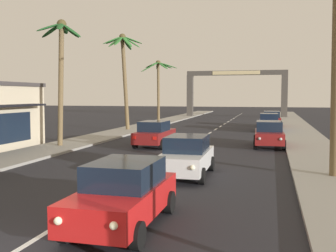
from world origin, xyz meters
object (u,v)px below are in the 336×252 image
object	(u,v)px
sedan_oncoming_far	(155,134)
palm_left_second	(61,58)
sedan_third_in_queue	(187,156)
sedan_parked_nearest_kerb	(269,134)
town_gateway_arch	(236,87)
sedan_parked_mid_kerb	(269,122)
palm_left_third	(124,61)
palm_left_farthest	(158,76)
sedan_parked_far_kerb	(272,119)
sedan_lead_at_stop_bar	(124,193)

from	to	relation	value
sedan_oncoming_far	palm_left_second	world-z (taller)	palm_left_second
sedan_third_in_queue	sedan_parked_nearest_kerb	world-z (taller)	same
sedan_third_in_queue	town_gateway_arch	xyz separation A→B (m)	(-1.91, 45.73, 3.73)
sedan_parked_mid_kerb	palm_left_third	bearing A→B (deg)	-169.18
palm_left_third	palm_left_farthest	distance (m)	12.68
sedan_oncoming_far	palm_left_farthest	world-z (taller)	palm_left_farthest
sedan_third_in_queue	palm_left_third	world-z (taller)	palm_left_third
sedan_parked_nearest_kerb	palm_left_second	bearing A→B (deg)	-164.20
palm_left_farthest	town_gateway_arch	world-z (taller)	palm_left_farthest
palm_left_second	palm_left_farthest	world-z (taller)	palm_left_second
town_gateway_arch	sedan_oncoming_far	bearing A→B (deg)	-93.30
sedan_parked_far_kerb	palm_left_second	size ratio (longest dim) A/B	0.55
palm_left_farthest	sedan_parked_mid_kerb	bearing A→B (deg)	-36.79
palm_left_third	town_gateway_arch	bearing A→B (deg)	72.53
palm_left_farthest	sedan_lead_at_stop_bar	bearing A→B (deg)	-75.49
sedan_parked_far_kerb	town_gateway_arch	size ratio (longest dim) A/B	0.30
palm_left_second	town_gateway_arch	distance (m)	39.54
sedan_lead_at_stop_bar	palm_left_third	bearing A→B (deg)	110.62
sedan_oncoming_far	sedan_parked_far_kerb	xyz separation A→B (m)	(7.45, 18.49, 0.00)
sedan_lead_at_stop_bar	sedan_oncoming_far	bearing A→B (deg)	103.53
sedan_parked_nearest_kerb	sedan_parked_far_kerb	distance (m)	16.86
sedan_third_in_queue	palm_left_second	size ratio (longest dim) A/B	0.55
sedan_parked_far_kerb	palm_left_second	world-z (taller)	palm_left_second
sedan_third_in_queue	palm_left_third	distance (m)	22.75
sedan_lead_at_stop_bar	sedan_parked_far_kerb	world-z (taller)	same
sedan_third_in_queue	palm_left_farthest	xyz separation A→B (m)	(-10.33, 32.22, 4.91)
sedan_parked_nearest_kerb	palm_left_third	bearing A→B (deg)	146.27
sedan_third_in_queue	palm_left_second	bearing A→B (deg)	144.10
sedan_lead_at_stop_bar	sedan_third_in_queue	distance (m)	6.75
sedan_third_in_queue	sedan_oncoming_far	size ratio (longest dim) A/B	1.00
sedan_parked_nearest_kerb	palm_left_farthest	size ratio (longest dim) A/B	0.59
sedan_parked_far_kerb	town_gateway_arch	bearing A→B (deg)	106.27
sedan_third_in_queue	town_gateway_arch	world-z (taller)	town_gateway_arch
town_gateway_arch	palm_left_second	bearing A→B (deg)	-101.25
sedan_parked_nearest_kerb	palm_left_farthest	xyz separation A→B (m)	(-13.59, 21.61, 4.91)
sedan_lead_at_stop_bar	sedan_parked_nearest_kerb	size ratio (longest dim) A/B	0.99
sedan_oncoming_far	palm_left_third	size ratio (longest dim) A/B	0.49
sedan_parked_far_kerb	palm_left_farthest	bearing A→B (deg)	160.92
sedan_parked_far_kerb	sedan_third_in_queue	bearing A→B (deg)	-97.10
sedan_lead_at_stop_bar	sedan_parked_nearest_kerb	world-z (taller)	same
sedan_parked_mid_kerb	town_gateway_arch	distance (m)	24.45
palm_left_third	palm_left_farthest	bearing A→B (deg)	90.84
sedan_parked_mid_kerb	palm_left_third	xyz separation A→B (m)	(-13.34, -2.55, 5.67)
sedan_lead_at_stop_bar	palm_left_third	distance (m)	28.68
palm_left_second	palm_left_farthest	size ratio (longest dim) A/B	1.06
sedan_oncoming_far	town_gateway_arch	xyz separation A→B (m)	(2.12, 36.75, 3.73)
sedan_oncoming_far	palm_left_second	bearing A→B (deg)	-160.23
palm_left_second	sedan_lead_at_stop_bar	bearing A→B (deg)	-55.64
palm_left_farthest	sedan_parked_far_kerb	bearing A→B (deg)	-19.08
palm_left_third	palm_left_second	bearing A→B (deg)	-87.62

